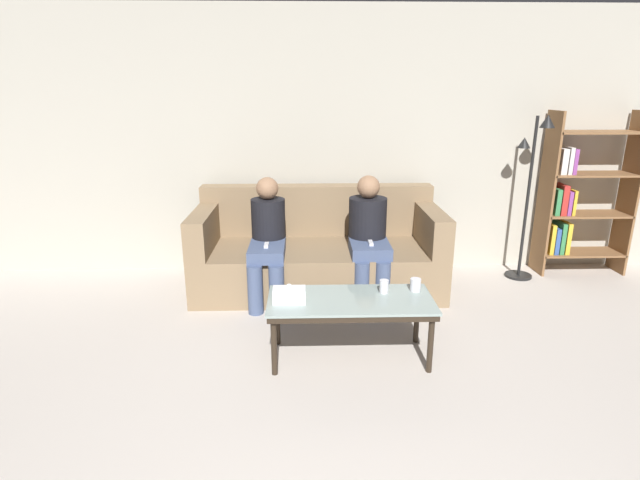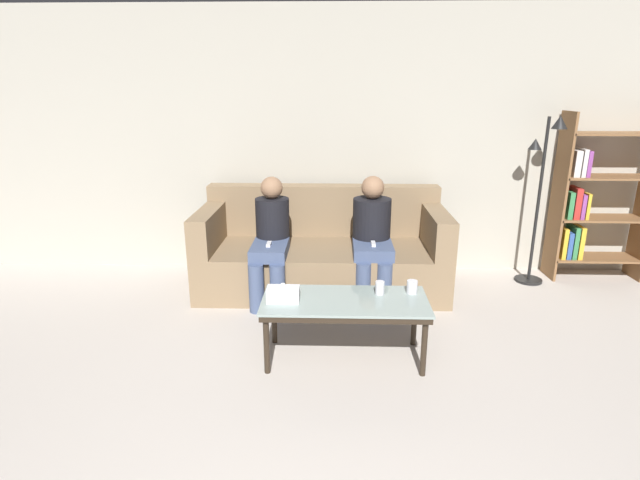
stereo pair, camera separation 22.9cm
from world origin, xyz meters
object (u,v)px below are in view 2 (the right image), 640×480
Objects in this scene: tissue_box at (283,294)px; cup_near_left at (380,288)px; coffee_table at (345,305)px; cup_near_right at (412,287)px; standing_lamp at (542,183)px; seated_person_mid_left at (372,234)px; seated_person_left_end at (271,236)px; couch at (322,253)px; bookshelf at (590,202)px.

cup_near_left is at bearing 12.05° from tissue_box.
coffee_table is at bearing 5.66° from tissue_box.
cup_near_right reaches higher than coffee_table.
standing_lamp reaches higher than seated_person_mid_left.
cup_near_right is (0.47, 0.13, 0.09)m from coffee_table.
cup_near_right is 1.48m from seated_person_left_end.
couch is 2.66m from bookshelf.
standing_lamp is at bearing 34.60° from tissue_box.
tissue_box is 1.17m from seated_person_left_end.
cup_near_left is 0.09× the size of seated_person_left_end.
seated_person_mid_left is at bearing -165.82° from bookshelf.
couch is at bearing 98.02° from coffee_table.
standing_lamp is at bearing 41.50° from cup_near_left.
coffee_table is 5.17× the size of tissue_box.
tissue_box is at bearing -167.95° from cup_near_left.
couch is 0.57m from seated_person_left_end.
tissue_box is at bearing -78.92° from seated_person_left_end.
standing_lamp is (2.29, 1.58, 0.48)m from tissue_box.
bookshelf is (1.94, 1.55, 0.28)m from cup_near_right.
couch is 1.34m from cup_near_left.
couch is at bearing -174.95° from standing_lamp.
coffee_table is 0.28m from cup_near_left.
cup_near_left reaches higher than cup_near_right.
couch reaches higher than coffee_table.
cup_near_right is 0.06× the size of bookshelf.
coffee_table is 0.50m from cup_near_right.
bookshelf is at bearing 14.59° from standing_lamp.
bookshelf is (2.17, 1.58, 0.27)m from cup_near_left.
cup_near_right is at bearing -78.07° from seated_person_mid_left.
cup_near_left is 0.23m from cup_near_right.
tissue_box is 3.32m from bookshelf.
standing_lamp is 1.48× the size of seated_person_left_end.
coffee_table is 2.96m from bookshelf.
cup_near_left is 0.43× the size of tissue_box.
couch is at bearing -172.91° from bookshelf.
cup_near_right is at bearing 10.66° from tissue_box.
couch reaches higher than cup_near_left.
standing_lamp is at bearing -165.41° from bookshelf.
seated_person_left_end is (-3.05, -0.58, -0.20)m from bookshelf.
standing_lamp is (1.39, 1.41, 0.49)m from cup_near_right.
cup_near_right is 0.09× the size of seated_person_left_end.
coffee_table is at bearing -59.74° from seated_person_left_end.
cup_near_left reaches higher than coffee_table.
bookshelf is 2.23m from seated_person_mid_left.
standing_lamp is 2.58m from seated_person_left_end.
seated_person_mid_left is (0.02, 1.03, 0.09)m from cup_near_left.
cup_near_left is 2.69m from bookshelf.
couch reaches higher than cup_near_right.
cup_near_right is (0.23, 0.03, -0.00)m from cup_near_left.
standing_lamp reaches higher than couch.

